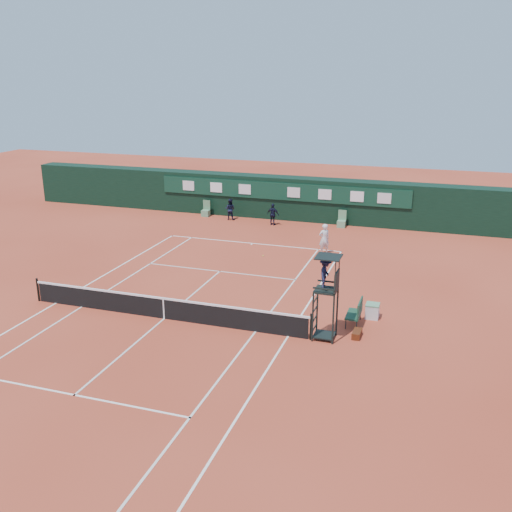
{
  "coord_description": "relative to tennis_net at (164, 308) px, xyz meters",
  "views": [
    {
      "loc": [
        10.73,
        -20.02,
        10.02
      ],
      "look_at": [
        2.15,
        6.0,
        1.2
      ],
      "focal_mm": 40.0,
      "sensor_mm": 36.0,
      "label": 1
    }
  ],
  "objects": [
    {
      "name": "linesman_chair_left",
      "position": [
        -5.5,
        17.48,
        -0.19
      ],
      "size": [
        0.55,
        0.5,
        1.15
      ],
      "color": "#5E9067",
      "rests_on": "ground"
    },
    {
      "name": "player_bench",
      "position": [
        7.87,
        1.94,
        0.09
      ],
      "size": [
        0.55,
        1.2,
        1.1
      ],
      "color": "#19402B",
      "rests_on": "ground"
    },
    {
      "name": "umpire_chair",
      "position": [
        6.87,
        0.27,
        1.95
      ],
      "size": [
        0.96,
        0.95,
        3.42
      ],
      "color": "black",
      "rests_on": "ground"
    },
    {
      "name": "linesman_chair_right",
      "position": [
        4.5,
        17.48,
        -0.19
      ],
      "size": [
        0.55,
        0.5,
        1.15
      ],
      "color": "#649A6E",
      "rests_on": "ground"
    },
    {
      "name": "back_wall",
      "position": [
        0.0,
        18.74,
        1.0
      ],
      "size": [
        40.0,
        1.65,
        3.0
      ],
      "color": "black",
      "rests_on": "ground"
    },
    {
      "name": "court_lines",
      "position": [
        0.0,
        0.0,
        -0.5
      ],
      "size": [
        11.05,
        23.85,
        0.01
      ],
      "color": "white",
      "rests_on": "ground"
    },
    {
      "name": "player",
      "position": [
        4.59,
        11.14,
        0.39
      ],
      "size": [
        0.78,
        0.75,
        1.8
      ],
      "primitive_type": "imported",
      "rotation": [
        0.0,
        0.0,
        3.83
      ],
      "color": "white",
      "rests_on": "ground"
    },
    {
      "name": "ground",
      "position": [
        0.0,
        0.0,
        -0.51
      ],
      "size": [
        90.0,
        90.0,
        0.0
      ],
      "primitive_type": "plane",
      "color": "#C2472D",
      "rests_on": "ground"
    },
    {
      "name": "tennis_bag",
      "position": [
        8.1,
        0.8,
        -0.37
      ],
      "size": [
        0.33,
        0.73,
        0.27
      ],
      "primitive_type": "cube",
      "rotation": [
        0.0,
        0.0,
        -0.02
      ],
      "color": "black",
      "rests_on": "ground"
    },
    {
      "name": "tennis_net",
      "position": [
        0.0,
        0.0,
        0.0
      ],
      "size": [
        12.9,
        0.1,
        1.1
      ],
      "color": "black",
      "rests_on": "ground"
    },
    {
      "name": "cooler",
      "position": [
        8.43,
        2.87,
        -0.18
      ],
      "size": [
        0.57,
        0.57,
        0.65
      ],
      "color": "silver",
      "rests_on": "ground"
    },
    {
      "name": "ball_kid_left",
      "position": [
        -3.44,
        17.07,
        0.25
      ],
      "size": [
        0.74,
        0.58,
        1.51
      ],
      "primitive_type": "imported",
      "rotation": [
        0.0,
        0.0,
        3.15
      ],
      "color": "black",
      "rests_on": "ground"
    },
    {
      "name": "tennis_ball",
      "position": [
        1.39,
        9.6,
        -0.48
      ],
      "size": [
        0.07,
        0.07,
        0.07
      ],
      "primitive_type": "sphere",
      "color": "#D7F037",
      "rests_on": "ground"
    },
    {
      "name": "ball_kid_right",
      "position": [
        -0.09,
        16.54,
        0.24
      ],
      "size": [
        0.93,
        0.51,
        1.5
      ],
      "primitive_type": "imported",
      "rotation": [
        0.0,
        0.0,
        2.98
      ],
      "color": "black",
      "rests_on": "ground"
    }
  ]
}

